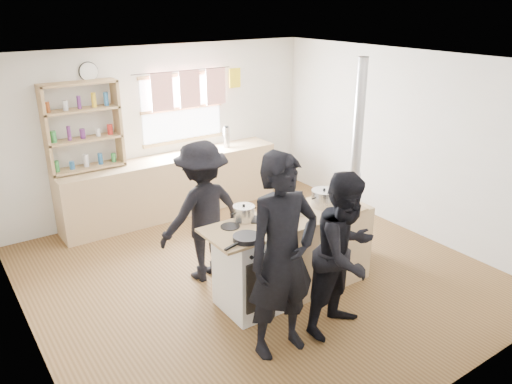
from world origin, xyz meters
TOP-DOWN VIEW (x-y plane):
  - ground at (0.00, 0.00)m, footprint 5.00×5.00m
  - back_counter at (0.00, 2.22)m, footprint 3.40×0.55m
  - shelving_unit at (-1.20, 2.34)m, footprint 1.00×0.28m
  - thermos at (0.97, 2.22)m, footprint 0.10×0.10m
  - cooking_island at (0.14, -0.55)m, footprint 1.97×0.64m
  - skillet_greens at (-0.63, -0.75)m, footprint 0.34×0.34m
  - roast_tray at (0.09, -0.49)m, footprint 0.37×0.26m
  - stockpot_stove at (-0.40, -0.35)m, footprint 0.23×0.23m
  - stockpot_counter at (0.56, -0.53)m, footprint 0.28×0.28m
  - bread_board at (0.80, -0.54)m, footprint 0.32×0.27m
  - flue_heater at (1.26, -0.30)m, footprint 0.35×0.35m
  - person_near_left at (-0.59, -1.27)m, footprint 0.73×0.51m
  - person_near_right at (0.10, -1.35)m, footprint 0.90×0.76m
  - person_far at (-0.53, 0.31)m, footprint 1.12×0.70m

SIDE VIEW (x-z plane):
  - ground at x=0.00m, z-range -0.01..0.00m
  - back_counter at x=0.00m, z-range 0.00..0.90m
  - cooking_island at x=0.14m, z-range 0.00..0.93m
  - flue_heater at x=1.26m, z-range -0.60..1.90m
  - person_near_right at x=0.10m, z-range 0.00..1.65m
  - person_far at x=-0.53m, z-range 0.00..1.66m
  - skillet_greens at x=-0.63m, z-range 0.93..0.98m
  - roast_tray at x=0.09m, z-range 0.93..1.00m
  - person_near_left at x=-0.59m, z-range 0.00..1.94m
  - bread_board at x=0.80m, z-range 0.92..1.04m
  - stockpot_stove at x=-0.40m, z-range 0.92..1.11m
  - stockpot_counter at x=0.56m, z-range 0.92..1.13m
  - thermos at x=0.97m, z-range 0.90..1.22m
  - shelving_unit at x=-1.20m, z-range 0.91..2.11m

